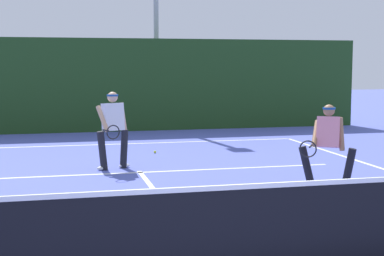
% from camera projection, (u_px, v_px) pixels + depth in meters
% --- Properties ---
extents(court_line_baseline_far, '(10.17, 0.10, 0.01)m').
position_uv_depth(court_line_baseline_far, '(118.00, 144.00, 16.04)').
color(court_line_baseline_far, white).
rests_on(court_line_baseline_far, ground_plane).
extents(court_line_service, '(8.29, 0.10, 0.01)m').
position_uv_depth(court_line_service, '(140.00, 172.00, 11.85)').
color(court_line_service, white).
rests_on(court_line_service, ground_plane).
extents(court_line_centre, '(0.10, 6.40, 0.01)m').
position_uv_depth(court_line_centre, '(168.00, 208.00, 8.92)').
color(court_line_centre, white).
rests_on(court_line_centre, ground_plane).
extents(tennis_net, '(11.15, 0.09, 1.06)m').
position_uv_depth(tennis_net, '(229.00, 234.00, 5.76)').
color(tennis_net, '#1E4723').
rests_on(tennis_net, ground_plane).
extents(player_near, '(1.12, 0.80, 1.52)m').
position_uv_depth(player_near, '(328.00, 144.00, 10.13)').
color(player_near, black).
rests_on(player_near, ground_plane).
extents(player_far, '(0.76, 0.92, 1.65)m').
position_uv_depth(player_far, '(113.00, 127.00, 12.14)').
color(player_far, black).
rests_on(player_far, ground_plane).
extents(tennis_ball, '(0.07, 0.07, 0.07)m').
position_uv_depth(tennis_ball, '(222.00, 199.00, 9.37)').
color(tennis_ball, '#D1E033').
rests_on(tennis_ball, ground_plane).
extents(tennis_ball_extra, '(0.07, 0.07, 0.07)m').
position_uv_depth(tennis_ball_extra, '(155.00, 152.00, 14.41)').
color(tennis_ball_extra, '#D1E033').
rests_on(tennis_ball_extra, ground_plane).
extents(back_fence_windscreen, '(17.57, 0.12, 3.06)m').
position_uv_depth(back_fence_windscreen, '(107.00, 85.00, 18.86)').
color(back_fence_windscreen, '#1F3F19').
rests_on(back_fence_windscreen, ground_plane).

